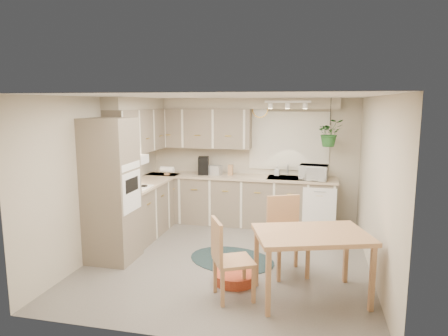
{
  "coord_description": "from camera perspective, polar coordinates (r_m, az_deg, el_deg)",
  "views": [
    {
      "loc": [
        1.19,
        -5.53,
        2.3
      ],
      "look_at": [
        -0.2,
        0.55,
        1.29
      ],
      "focal_mm": 32.0,
      "sensor_mm": 36.0,
      "label": 1
    }
  ],
  "objects": [
    {
      "name": "soffit_back",
      "position": [
        7.61,
        2.43,
        9.2
      ],
      "size": [
        3.6,
        0.3,
        0.2
      ],
      "primitive_type": "cube",
      "color": "#BFB49D",
      "rests_on": "wall_back"
    },
    {
      "name": "wall_back",
      "position": [
        7.8,
        4.02,
        1.08
      ],
      "size": [
        4.0,
        0.04,
        2.4
      ],
      "primitive_type": "cube",
      "color": "#BFB49D",
      "rests_on": "floor"
    },
    {
      "name": "wall_clock",
      "position": [
        7.67,
        5.19,
        8.27
      ],
      "size": [
        0.3,
        0.03,
        0.3
      ],
      "primitive_type": "cylinder",
      "rotation": [
        1.57,
        0.0,
        0.0
      ],
      "color": "gold",
      "rests_on": "wall_back"
    },
    {
      "name": "wall_left",
      "position": [
        6.48,
        -16.8,
        -0.97
      ],
      "size": [
        0.04,
        4.2,
        2.4
      ],
      "primitive_type": "cube",
      "color": "#BFB49D",
      "rests_on": "floor"
    },
    {
      "name": "wall_oven_face",
      "position": [
        5.89,
        -13.07,
        -3.31
      ],
      "size": [
        0.02,
        0.56,
        0.58
      ],
      "primitive_type": "cube",
      "color": "white",
      "rests_on": "oven_stack"
    },
    {
      "name": "range_hood",
      "position": [
        6.57,
        -13.32,
        1.08
      ],
      "size": [
        0.4,
        0.6,
        0.14
      ],
      "primitive_type": "cube",
      "color": "white",
      "rests_on": "upper_cab_left"
    },
    {
      "name": "sink",
      "position": [
        7.48,
        8.94,
        -1.7
      ],
      "size": [
        0.7,
        0.48,
        0.1
      ],
      "primitive_type": "cube",
      "color": "#B5B9BE",
      "rests_on": "counter_back"
    },
    {
      "name": "wall_right",
      "position": [
        5.7,
        20.85,
        -2.56
      ],
      "size": [
        0.04,
        4.2,
        2.4
      ],
      "primitive_type": "cube",
      "color": "#BFB49D",
      "rests_on": "floor"
    },
    {
      "name": "soap_bottle",
      "position": [
        7.63,
        7.58,
        -0.82
      ],
      "size": [
        0.11,
        0.2,
        0.09
      ],
      "primitive_type": "imported",
      "rotation": [
        0.0,
        0.0,
        -0.14
      ],
      "color": "white",
      "rests_on": "counter_back"
    },
    {
      "name": "soffit_left",
      "position": [
        7.2,
        -12.19,
        9.0
      ],
      "size": [
        0.3,
        2.0,
        0.2
      ],
      "primitive_type": "cube",
      "color": "#BFB49D",
      "rests_on": "wall_left"
    },
    {
      "name": "braided_rug",
      "position": [
        6.09,
        1.11,
        -12.94
      ],
      "size": [
        1.57,
        1.36,
        0.01
      ],
      "primitive_type": "ellipsoid",
      "rotation": [
        0.0,
        0.0,
        -0.33
      ],
      "color": "black",
      "rests_on": "floor"
    },
    {
      "name": "base_cab_left",
      "position": [
        7.27,
        -11.04,
        -5.72
      ],
      "size": [
        0.6,
        1.85,
        0.9
      ],
      "primitive_type": "cube",
      "color": "gray",
      "rests_on": "floor"
    },
    {
      "name": "cooktop",
      "position": [
        6.64,
        -13.02,
        -2.82
      ],
      "size": [
        0.52,
        0.58,
        0.02
      ],
      "primitive_type": "cube",
      "color": "white",
      "rests_on": "counter_left"
    },
    {
      "name": "microwave",
      "position": [
        7.33,
        12.68,
        -0.39
      ],
      "size": [
        0.52,
        0.33,
        0.33
      ],
      "primitive_type": "imported",
      "rotation": [
        0.0,
        0.0,
        -0.13
      ],
      "color": "white",
      "rests_on": "counter_back"
    },
    {
      "name": "upper_cab_back",
      "position": [
        7.79,
        -3.45,
        5.69
      ],
      "size": [
        2.0,
        0.35,
        0.75
      ],
      "primitive_type": "cube",
      "color": "gray",
      "rests_on": "wall_back"
    },
    {
      "name": "chair_left",
      "position": [
        4.84,
        1.41,
        -12.83
      ],
      "size": [
        0.61,
        0.61,
        0.97
      ],
      "primitive_type": "cube",
      "rotation": [
        0.0,
        0.0,
        -1.09
      ],
      "color": "tan",
      "rests_on": "floor"
    },
    {
      "name": "coffee_maker",
      "position": [
        7.72,
        -2.94,
        0.34
      ],
      "size": [
        0.24,
        0.27,
        0.35
      ],
      "primitive_type": "cube",
      "rotation": [
        0.0,
        0.0,
        0.19
      ],
      "color": "black",
      "rests_on": "counter_back"
    },
    {
      "name": "oven_stack",
      "position": [
        6.03,
        -15.81,
        -3.12
      ],
      "size": [
        0.65,
        0.65,
        2.1
      ],
      "primitive_type": "cube",
      "color": "gray",
      "rests_on": "floor"
    },
    {
      "name": "toaster",
      "position": [
        7.7,
        -1.48,
        -0.29
      ],
      "size": [
        0.32,
        0.21,
        0.18
      ],
      "primitive_type": "cube",
      "rotation": [
        0.0,
        0.0,
        -0.15
      ],
      "color": "#B5B9BE",
      "rests_on": "counter_back"
    },
    {
      "name": "base_cab_back",
      "position": [
        7.69,
        2.13,
        -4.73
      ],
      "size": [
        3.6,
        0.6,
        0.9
      ],
      "primitive_type": "cube",
      "color": "gray",
      "rests_on": "floor"
    },
    {
      "name": "knife_block",
      "position": [
        7.65,
        0.94,
        -0.28
      ],
      "size": [
        0.09,
        0.09,
        0.2
      ],
      "primitive_type": "cube",
      "rotation": [
        0.0,
        0.0,
        0.02
      ],
      "color": "tan",
      "rests_on": "counter_back"
    },
    {
      "name": "upper_cab_left",
      "position": [
        7.21,
        -11.88,
        5.23
      ],
      "size": [
        0.35,
        2.0,
        0.75
      ],
      "primitive_type": "cube",
      "color": "gray",
      "rests_on": "wall_left"
    },
    {
      "name": "wall_front",
      "position": [
        3.8,
        -6.03,
        -7.73
      ],
      "size": [
        4.0,
        0.04,
        2.4
      ],
      "primitive_type": "cube",
      "color": "#BFB49D",
      "rests_on": "floor"
    },
    {
      "name": "window_blinds",
      "position": [
        7.65,
        9.22,
        3.83
      ],
      "size": [
        1.4,
        0.02,
        1.0
      ],
      "primitive_type": "cube",
      "color": "white",
      "rests_on": "wall_back"
    },
    {
      "name": "hanging_plant",
      "position": [
        7.26,
        14.85,
        4.45
      ],
      "size": [
        0.56,
        0.59,
        0.37
      ],
      "primitive_type": "imported",
      "rotation": [
        0.0,
        0.0,
        0.31
      ],
      "color": "#245C25",
      "rests_on": "ceiling"
    },
    {
      "name": "dishwasher_front",
      "position": [
        7.27,
        13.42,
        -6.01
      ],
      "size": [
        0.58,
        0.02,
        0.83
      ],
      "primitive_type": "cube",
      "color": "white",
      "rests_on": "base_cab_back"
    },
    {
      "name": "counter_back",
      "position": [
        7.58,
        2.14,
        -1.29
      ],
      "size": [
        3.64,
        0.64,
        0.04
      ],
      "primitive_type": "cube",
      "color": "beige",
      "rests_on": "base_cab_back"
    },
    {
      "name": "dining_table",
      "position": [
        4.97,
        12.26,
        -13.44
      ],
      "size": [
        1.5,
        1.22,
        0.81
      ],
      "primitive_type": "cube",
      "rotation": [
        0.0,
        0.0,
        0.32
      ],
      "color": "tan",
      "rests_on": "floor"
    },
    {
      "name": "pet_bed",
      "position": [
        5.39,
        1.55,
        -15.3
      ],
      "size": [
        0.65,
        0.65,
        0.13
      ],
      "primitive_type": "cylinder",
      "rotation": [
        0.0,
        0.0,
        0.16
      ],
      "color": "#B54624",
      "rests_on": "floor"
    },
    {
      "name": "window_frame",
      "position": [
        7.66,
        9.22,
        3.84
      ],
      "size": [
        1.5,
        0.02,
        1.1
      ],
      "primitive_type": "cube",
      "color": "silver",
      "rests_on": "wall_back"
    },
    {
      "name": "floor",
      "position": [
        6.11,
        0.73,
        -12.93
      ],
      "size": [
        4.2,
        4.2,
        0.0
      ],
      "primitive_type": "plane",
      "color": "slate",
      "rests_on": "ground"
    },
    {
      "name": "track_light_bar",
      "position": [
        7.1,
        9.09,
        9.33
      ],
      "size": [
        0.8,
        0.04,
        0.04
      ],
      "primitive_type": "cube",
      "color": "white",
      "rests_on": "ceiling"
    },
    {
      "name": "counter_left",
      "position": [
        7.16,
        -11.08,
        -2.09
      ],
      "size": [
        0.64,
        1.89,
        0.04
      ],
      "primitive_type": "cube",
      "color": "beige",
      "rests_on": "base_cab_left"
    },
    {
      "name": "ceiling",
      "position": [
        5.66,
        0.78,
        10.21
      ],
      "size": [
        4.2,
        4.2,
        0.0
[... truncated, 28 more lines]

